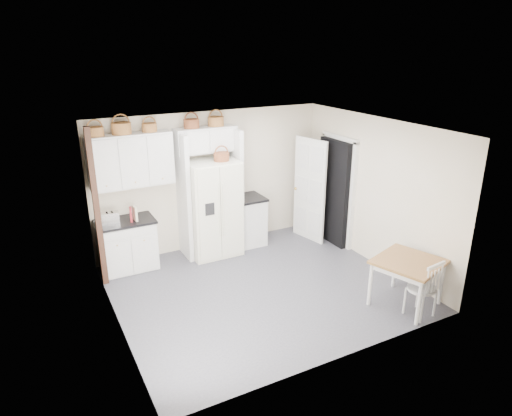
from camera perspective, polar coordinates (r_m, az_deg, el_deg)
floor at (r=7.53m, az=0.62°, el=-9.96°), size 4.50×4.50×0.00m
ceiling at (r=6.62m, az=0.71°, el=9.92°), size 4.50×4.50×0.00m
wall_back at (r=8.69m, az=-5.62°, el=3.46°), size 4.50×0.00×4.50m
wall_left at (r=6.30m, az=-17.71°, el=-3.99°), size 0.00×4.00×4.00m
wall_right at (r=8.22m, az=14.61°, el=1.93°), size 0.00×4.00×4.00m
refrigerator at (r=8.41m, az=-5.44°, el=-0.01°), size 0.92×0.74×1.79m
base_cab_left at (r=8.26m, az=-15.77°, el=-4.55°), size 0.93×0.59×0.87m
base_cab_right at (r=8.95m, az=-0.96°, el=-1.63°), size 0.52×0.63×0.92m
dining_table at (r=7.28m, az=18.26°, el=-8.85°), size 1.12×1.12×0.74m
windsor_chair at (r=7.05m, az=19.99°, el=-9.39°), size 0.48×0.44×0.88m
counter_left at (r=8.09m, az=-16.07°, el=-1.63°), size 0.97×0.63×0.04m
counter_right at (r=8.78m, az=-0.98°, el=1.29°), size 0.56×0.67×0.04m
toaster at (r=7.97m, az=-17.78°, el=-1.20°), size 0.31×0.20×0.20m
cookbook_red at (r=7.98m, az=-15.37°, el=-0.79°), size 0.06×0.16×0.24m
cookbook_cream at (r=7.99m, az=-14.91°, el=-0.64°), size 0.06×0.17×0.26m
basket_upper_a at (r=7.76m, az=-19.45°, el=8.98°), size 0.27×0.27×0.15m
basket_upper_b at (r=7.82m, az=-16.48°, el=9.52°), size 0.32×0.32×0.19m
basket_upper_c at (r=7.93m, az=-13.17°, el=9.78°), size 0.25×0.25×0.14m
basket_bridge_a at (r=8.14m, az=-8.06°, el=10.40°), size 0.27×0.27×0.15m
basket_bridge_b at (r=8.31m, az=-5.04°, el=10.74°), size 0.29×0.29×0.17m
basket_fridge_b at (r=8.10m, az=-4.34°, el=6.40°), size 0.28×0.28×0.15m
upper_cabinet at (r=7.95m, az=-15.38°, el=5.76°), size 1.40×0.34×0.90m
bridge_cabinet at (r=8.28m, az=-6.33°, el=8.50°), size 1.12×0.34×0.45m
fridge_panel_left at (r=8.25m, az=-9.03°, el=1.31°), size 0.08×0.60×2.30m
fridge_panel_right at (r=8.61m, az=-2.61°, el=2.33°), size 0.08×0.60×2.30m
trim_post at (r=7.55m, az=-19.29°, el=-0.16°), size 0.09×0.09×2.60m
doorway_void at (r=8.97m, az=9.81°, el=1.96°), size 0.18×0.85×2.05m
door_slab at (r=9.03m, az=6.70°, el=2.23°), size 0.21×0.79×2.05m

